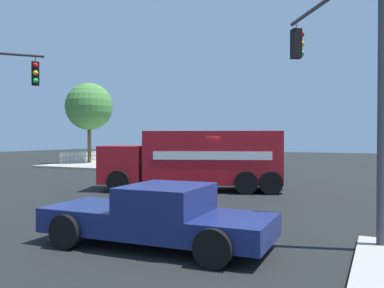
{
  "coord_description": "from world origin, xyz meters",
  "views": [
    {
      "loc": [
        17.33,
        7.54,
        2.45
      ],
      "look_at": [
        0.6,
        -0.29,
        2.14
      ],
      "focal_mm": 38.1,
      "sensor_mm": 36.0,
      "label": 1
    }
  ],
  "objects": [
    {
      "name": "picket_fence_run",
      "position": [
        -12.7,
        -18.1,
        0.62
      ],
      "size": [
        5.32,
        0.05,
        0.95
      ],
      "color": "silver",
      "rests_on": "sidewalk_corner_near"
    },
    {
      "name": "sidewalk_corner_near",
      "position": [
        -12.7,
        -12.7,
        0.07
      ],
      "size": [
        11.28,
        11.28,
        0.14
      ],
      "primitive_type": "cube",
      "color": "#9E998E",
      "rests_on": "ground"
    },
    {
      "name": "traffic_light_primary",
      "position": [
        6.39,
        6.67,
        4.33
      ],
      "size": [
        4.28,
        2.9,
        6.32
      ],
      "color": "#38383D",
      "rests_on": "sidewalk_corner_far"
    },
    {
      "name": "ground_plane",
      "position": [
        0.0,
        0.0,
        0.0
      ],
      "size": [
        100.0,
        100.0,
        0.0
      ],
      "primitive_type": "plane",
      "color": "black"
    },
    {
      "name": "pickup_navy",
      "position": [
        9.4,
        3.01,
        0.73
      ],
      "size": [
        2.39,
        5.26,
        1.38
      ],
      "color": "navy",
      "rests_on": "ground"
    },
    {
      "name": "pedestrian_near_corner",
      "position": [
        -9.93,
        -10.23,
        1.13
      ],
      "size": [
        0.45,
        0.37,
        1.73
      ],
      "color": "#4C4C51",
      "rests_on": "sidewalk_corner_near"
    },
    {
      "name": "delivery_truck",
      "position": [
        0.27,
        -0.19,
        1.44
      ],
      "size": [
        5.25,
        8.5,
        2.72
      ],
      "color": "#AD141E",
      "rests_on": "ground"
    },
    {
      "name": "shade_tree_near",
      "position": [
        -12.04,
        -16.45,
        5.21
      ],
      "size": [
        4.25,
        4.25,
        7.21
      ],
      "color": "brown",
      "rests_on": "sidewalk_corner_near"
    }
  ]
}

